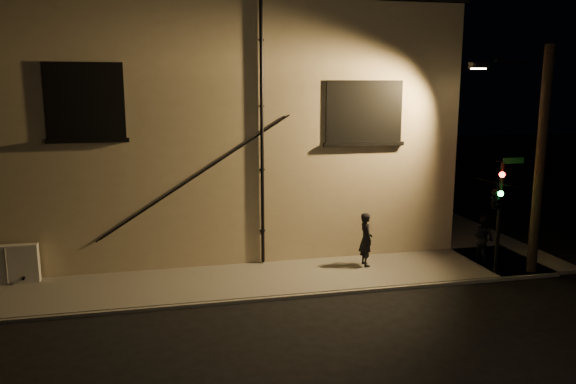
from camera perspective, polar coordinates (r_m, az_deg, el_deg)
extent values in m
plane|color=black|center=(16.33, 5.67, -10.22)|extent=(90.00, 90.00, 0.00)
cube|color=#605D56|center=(17.06, -5.69, -9.07)|extent=(20.00, 3.00, 0.12)
cube|color=#605D56|center=(25.83, 13.77, -2.45)|extent=(3.00, 16.00, 0.12)
cube|color=tan|center=(23.56, -8.21, 6.82)|extent=(16.00, 12.00, 8.50)
cube|color=black|center=(23.68, -8.51, 17.50)|extent=(16.20, 12.20, 0.30)
cube|color=black|center=(17.54, -19.89, 8.72)|extent=(2.20, 0.10, 2.20)
cube|color=black|center=(17.55, -19.89, 8.72)|extent=(1.98, 0.05, 1.98)
cube|color=black|center=(18.61, 7.75, 8.11)|extent=(2.60, 0.10, 2.00)
cube|color=black|center=(18.63, 7.73, 8.11)|extent=(2.38, 0.05, 1.78)
cylinder|color=black|center=(17.70, -2.66, 5.82)|extent=(0.11, 0.11, 8.30)
cylinder|color=black|center=(17.64, -9.69, 1.37)|extent=(5.96, 0.04, 3.75)
cylinder|color=black|center=(17.63, -9.31, 1.58)|extent=(5.96, 0.04, 3.75)
cube|color=beige|center=(18.45, -26.63, -6.59)|extent=(1.74, 0.29, 1.14)
imported|color=black|center=(18.18, 7.92, -4.79)|extent=(0.42, 0.64, 1.74)
imported|color=black|center=(19.56, 19.21, -4.46)|extent=(0.76, 0.88, 1.55)
cylinder|color=black|center=(18.36, 20.64, -2.51)|extent=(0.12, 0.12, 3.43)
imported|color=black|center=(18.00, 20.41, -0.38)|extent=(0.76, 2.11, 0.83)
sphere|color=#FF140C|center=(17.75, 20.93, 1.65)|extent=(0.17, 0.17, 0.17)
sphere|color=#14FF3F|center=(17.84, 20.80, -0.16)|extent=(0.17, 0.17, 0.17)
cube|color=#0C4C1E|center=(18.25, 21.92, 2.98)|extent=(0.70, 0.03, 0.18)
cylinder|color=black|center=(18.57, 24.23, 2.64)|extent=(0.29, 0.29, 7.03)
cylinder|color=black|center=(18.41, 21.90, 12.21)|extent=(1.78, 0.98, 0.10)
cube|color=black|center=(18.44, 18.79, 12.10)|extent=(0.55, 0.28, 0.18)
cube|color=#FFC672|center=(18.44, 18.78, 11.79)|extent=(0.42, 0.20, 0.04)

